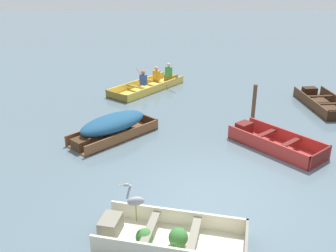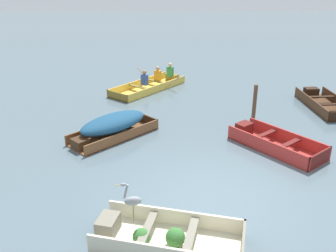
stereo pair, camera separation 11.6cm
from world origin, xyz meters
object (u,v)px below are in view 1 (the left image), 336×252
Objects in this scene: skiff_red_far_moored at (272,142)px; heron_on_dinghy at (135,200)px; dinghy_cream_foreground at (164,237)px; rowboat_yellow_with_crew at (151,84)px; mooring_post at (254,104)px; skiff_wooden_brown_mid_moored at (113,125)px; skiff_dark_varnish_near_moored at (322,102)px.

heron_on_dinghy is (-3.78, -3.92, 0.72)m from skiff_red_far_moored.
dinghy_cream_foreground is at bearing -17.13° from heron_on_dinghy.
rowboat_yellow_with_crew is 4.24× the size of heron_on_dinghy.
mooring_post is at bearing 57.48° from heron_on_dinghy.
dinghy_cream_foreground is at bearing -73.39° from skiff_wooden_brown_mid_moored.
heron_on_dinghy reaches higher than skiff_wooden_brown_mid_moored.
dinghy_cream_foreground is 2.21× the size of mooring_post.
dinghy_cream_foreground is 6.65m from mooring_post.
skiff_red_far_moored is at bearing -85.34° from mooring_post.
rowboat_yellow_with_crew is at bearing 88.96° from heron_on_dinghy.
heron_on_dinghy is at bearing 162.87° from dinghy_cream_foreground.
dinghy_cream_foreground is 9.97m from rowboat_yellow_with_crew.
skiff_wooden_brown_mid_moored reaches higher than dinghy_cream_foreground.
dinghy_cream_foreground is 1.06× the size of skiff_red_far_moored.
skiff_dark_varnish_near_moored is (6.15, 7.51, -0.02)m from dinghy_cream_foreground.
heron_on_dinghy reaches higher than rowboat_yellow_with_crew.
rowboat_yellow_with_crew is at bearing 121.47° from skiff_red_far_moored.
skiff_red_far_moored is 1.86m from mooring_post.
mooring_post reaches higher than skiff_red_far_moored.
skiff_wooden_brown_mid_moored is 4.66m from mooring_post.
skiff_wooden_brown_mid_moored is 3.25× the size of heron_on_dinghy.
skiff_wooden_brown_mid_moored is 2.02× the size of mooring_post.
mooring_post is (3.45, -4.10, 0.49)m from rowboat_yellow_with_crew.
skiff_wooden_brown_mid_moored is at bearing 106.61° from dinghy_cream_foreground.
skiff_red_far_moored is 5.49m from heron_on_dinghy.
skiff_dark_varnish_near_moored is 0.83× the size of rowboat_yellow_with_crew.
skiff_wooden_brown_mid_moored is (-7.60, -2.64, 0.27)m from skiff_dark_varnish_near_moored.
mooring_post is at bearing 12.29° from skiff_wooden_brown_mid_moored.
rowboat_yellow_with_crew reaches higher than skiff_dark_varnish_near_moored.
heron_on_dinghy reaches higher than skiff_red_far_moored.
rowboat_yellow_with_crew reaches higher than dinghy_cream_foreground.
skiff_wooden_brown_mid_moored is 5.22m from rowboat_yellow_with_crew.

